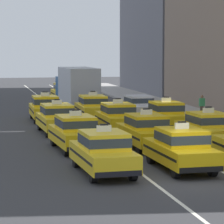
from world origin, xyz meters
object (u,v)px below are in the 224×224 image
object	(u,v)px
sedan_right_fourth	(138,106)
pedestrian_near_crosswalk	(202,106)
taxi_left_second	(75,132)
box_truck_center_fifth	(77,86)
taxi_left_nearest	(103,151)
taxi_center_nearest	(181,148)
taxi_center_third	(118,117)
taxi_right_third	(166,115)
taxi_left_fourth	(45,108)
taxi_center_fourth	(93,107)
taxi_right_second	(207,128)
taxi_center_sixth	(64,92)
taxi_left_third	(57,118)
taxi_center_second	(146,130)

from	to	relation	value
sedan_right_fourth	pedestrian_near_crosswalk	xyz separation A→B (m)	(3.89, -1.84, 0.07)
taxi_left_second	box_truck_center_fifth	xyz separation A→B (m)	(3.28, 20.16, 0.90)
taxi_left_nearest	pedestrian_near_crosswalk	bearing A→B (deg)	58.68
pedestrian_near_crosswalk	taxi_center_nearest	bearing A→B (deg)	-112.81
taxi_center_third	taxi_right_third	xyz separation A→B (m)	(3.03, 0.50, 0.00)
taxi_left_second	pedestrian_near_crosswalk	world-z (taller)	taxi_left_second
taxi_left_fourth	sedan_right_fourth	size ratio (longest dim) A/B	1.05
pedestrian_near_crosswalk	sedan_right_fourth	bearing A→B (deg)	154.69
taxi_left_second	taxi_right_third	world-z (taller)	same
taxi_left_second	taxi_center_third	xyz separation A→B (m)	(3.40, 6.01, 0.00)
taxi_center_fourth	taxi_right_second	size ratio (longest dim) A/B	0.99
taxi_left_fourth	taxi_center_fourth	xyz separation A→B (m)	(3.16, -0.22, 0.00)
taxi_center_third	box_truck_center_fifth	xyz separation A→B (m)	(-0.13, 14.15, 0.90)
taxi_center_sixth	taxi_left_second	bearing A→B (deg)	-96.73
taxi_left_fourth	taxi_center_nearest	distance (m)	18.40
taxi_left_third	taxi_right_third	xyz separation A→B (m)	(6.53, 0.34, 0.00)
taxi_center_fourth	taxi_left_nearest	bearing A→B (deg)	-99.17
taxi_center_second	taxi_center_fourth	bearing A→B (deg)	91.41
taxi_left_fourth	taxi_left_third	bearing A→B (deg)	-90.24
taxi_left_third	taxi_center_third	bearing A→B (deg)	-2.50
taxi_center_third	taxi_left_nearest	bearing A→B (deg)	-105.21
taxi_center_fourth	taxi_left_second	bearing A→B (deg)	-104.23
taxi_center_third	taxi_center_fourth	distance (m)	6.19
taxi_left_fourth	taxi_right_third	bearing A→B (deg)	-42.28
box_truck_center_fifth	taxi_right_second	size ratio (longest dim) A/B	1.52
pedestrian_near_crosswalk	taxi_left_fourth	bearing A→B (deg)	170.39
taxi_right_second	taxi_center_nearest	bearing A→B (deg)	-119.78
taxi_left_third	pedestrian_near_crosswalk	size ratio (longest dim) A/B	3.03
taxi_left_nearest	taxi_center_second	size ratio (longest dim) A/B	1.00
box_truck_center_fifth	taxi_center_fourth	bearing A→B (deg)	-91.31
taxi_left_third	taxi_right_third	bearing A→B (deg)	3.00
taxi_center_fourth	taxi_right_second	xyz separation A→B (m)	(3.51, -12.17, 0.00)
taxi_left_nearest	taxi_center_fourth	size ratio (longest dim) A/B	1.01
taxi_left_second	taxi_center_sixth	world-z (taller)	same
taxi_right_second	pedestrian_near_crosswalk	distance (m)	11.25
taxi_center_sixth	box_truck_center_fifth	bearing A→B (deg)	-89.11
taxi_left_third	pedestrian_near_crosswalk	world-z (taller)	taxi_left_third
taxi_left_third	taxi_right_second	distance (m)	9.09
taxi_left_third	taxi_center_fourth	xyz separation A→B (m)	(3.19, 6.03, 0.00)
taxi_left_second	taxi_center_nearest	size ratio (longest dim) A/B	1.01
taxi_right_third	pedestrian_near_crosswalk	size ratio (longest dim) A/B	3.00
taxi_left_third	taxi_center_fourth	bearing A→B (deg)	62.16
taxi_left_nearest	taxi_left_third	size ratio (longest dim) A/B	1.00
taxi_left_nearest	taxi_center_second	xyz separation A→B (m)	(3.21, 5.65, 0.00)
taxi_center_nearest	taxi_center_third	world-z (taller)	same
taxi_right_third	taxi_center_fourth	bearing A→B (deg)	120.42
sedan_right_fourth	taxi_right_second	bearing A→B (deg)	-88.74
taxi_left_third	taxi_right_third	distance (m)	6.54
taxi_center_second	taxi_right_second	bearing A→B (deg)	3.51
taxi_left_nearest	sedan_right_fourth	world-z (taller)	taxi_left_nearest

